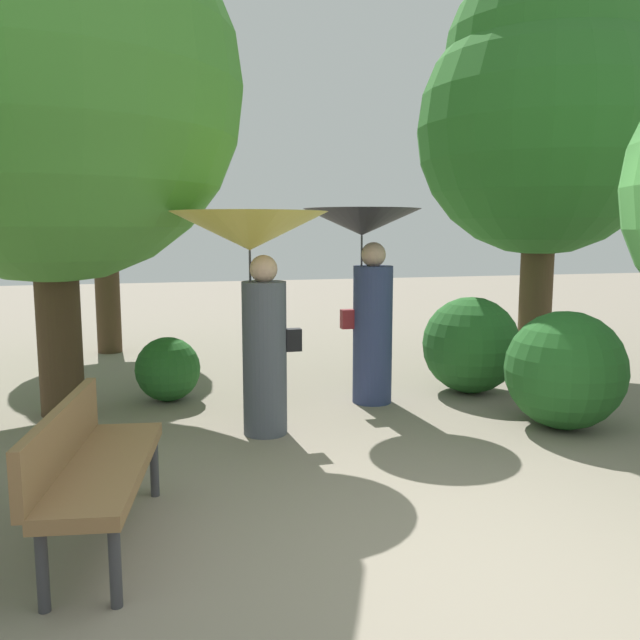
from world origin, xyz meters
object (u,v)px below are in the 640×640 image
(tree_near_left, at_px, (44,55))
(tree_mid_right, at_px, (544,107))
(person_right, at_px, (366,266))
(tree_mid_left, at_px, (101,156))
(park_bench, at_px, (91,460))
(person_left, at_px, (254,264))

(tree_near_left, relative_size, tree_mid_right, 1.08)
(person_right, height_order, tree_mid_left, tree_mid_left)
(person_right, height_order, park_bench, person_right)
(tree_mid_left, distance_m, tree_mid_right, 6.07)
(tree_near_left, distance_m, tree_mid_left, 3.37)
(person_right, bearing_deg, park_bench, 142.86)
(person_left, xyz_separation_m, tree_near_left, (-1.76, 1.13, 1.90))
(tree_near_left, bearing_deg, tree_mid_left, 85.22)
(tree_near_left, height_order, tree_mid_right, tree_near_left)
(tree_near_left, xyz_separation_m, tree_mid_right, (5.61, 0.44, -0.13))
(person_left, height_order, park_bench, person_left)
(person_left, distance_m, tree_near_left, 2.83)
(tree_mid_left, bearing_deg, tree_mid_right, -28.33)
(person_right, xyz_separation_m, park_bench, (-2.55, -2.58, -0.94))
(tree_mid_right, bearing_deg, person_left, -157.79)
(person_left, height_order, tree_mid_right, tree_mid_right)
(person_left, height_order, person_right, person_right)
(person_left, bearing_deg, park_bench, 152.94)
(park_bench, bearing_deg, person_right, -36.09)
(person_right, distance_m, tree_mid_right, 3.25)
(tree_mid_right, bearing_deg, person_right, -162.44)
(person_left, relative_size, person_right, 0.97)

